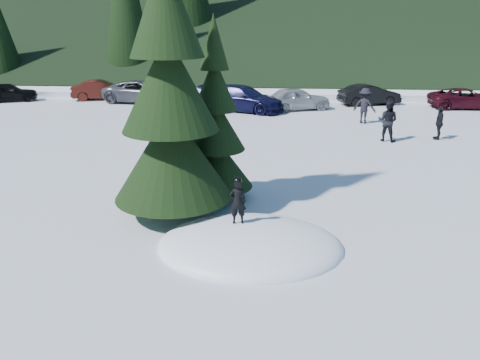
# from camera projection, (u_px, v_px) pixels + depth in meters

# --- Properties ---
(ground) EXTENTS (200.00, 200.00, 0.00)m
(ground) POSITION_uv_depth(u_px,v_px,m) (250.00, 247.00, 11.24)
(ground) COLOR white
(ground) RESTS_ON ground
(snow_mound) EXTENTS (4.48, 3.52, 0.96)m
(snow_mound) POSITION_uv_depth(u_px,v_px,m) (250.00, 247.00, 11.24)
(snow_mound) COLOR white
(snow_mound) RESTS_ON ground
(spruce_tall) EXTENTS (3.20, 3.20, 8.60)m
(spruce_tall) POSITION_uv_depth(u_px,v_px,m) (169.00, 96.00, 12.03)
(spruce_tall) COLOR black
(spruce_tall) RESTS_ON ground
(spruce_short) EXTENTS (2.20, 2.20, 5.37)m
(spruce_short) POSITION_uv_depth(u_px,v_px,m) (215.00, 131.00, 13.67)
(spruce_short) COLOR black
(spruce_short) RESTS_ON ground
(child_skier) EXTENTS (0.43, 0.32, 1.10)m
(child_skier) POSITION_uv_depth(u_px,v_px,m) (238.00, 202.00, 11.23)
(child_skier) COLOR black
(child_skier) RESTS_ON snow_mound
(adult_0) EXTENTS (1.12, 1.03, 1.84)m
(adult_0) POSITION_uv_depth(u_px,v_px,m) (388.00, 121.00, 20.89)
(adult_0) COLOR black
(adult_0) RESTS_ON ground
(adult_1) EXTENTS (0.52, 0.94, 1.51)m
(adult_1) POSITION_uv_depth(u_px,v_px,m) (439.00, 123.00, 21.26)
(adult_1) COLOR black
(adult_1) RESTS_ON ground
(adult_2) EXTENTS (1.38, 1.15, 1.85)m
(adult_2) POSITION_uv_depth(u_px,v_px,m) (365.00, 106.00, 24.59)
(adult_2) COLOR black
(adult_2) RESTS_ON ground
(car_0) EXTENTS (4.01, 2.87, 1.27)m
(car_0) POSITION_uv_depth(u_px,v_px,m) (7.00, 92.00, 31.38)
(car_0) COLOR black
(car_0) RESTS_ON ground
(car_1) EXTENTS (4.24, 2.47, 1.32)m
(car_1) POSITION_uv_depth(u_px,v_px,m) (102.00, 90.00, 32.22)
(car_1) COLOR #3B110A
(car_1) RESTS_ON ground
(car_2) EXTENTS (5.59, 3.33, 1.46)m
(car_2) POSITION_uv_depth(u_px,v_px,m) (143.00, 92.00, 30.95)
(car_2) COLOR #4C4D53
(car_2) RESTS_ON ground
(car_3) EXTENTS (5.62, 3.97, 1.51)m
(car_3) POSITION_uv_depth(u_px,v_px,m) (242.00, 98.00, 28.07)
(car_3) COLOR black
(car_3) RESTS_ON ground
(car_4) EXTENTS (4.35, 2.92, 1.38)m
(car_4) POSITION_uv_depth(u_px,v_px,m) (297.00, 99.00, 28.38)
(car_4) COLOR #94979C
(car_4) RESTS_ON ground
(car_5) EXTENTS (4.16, 2.39, 1.30)m
(car_5) POSITION_uv_depth(u_px,v_px,m) (369.00, 95.00, 30.16)
(car_5) COLOR black
(car_5) RESTS_ON ground
(car_6) EXTENTS (4.42, 2.06, 1.22)m
(car_6) POSITION_uv_depth(u_px,v_px,m) (466.00, 99.00, 28.92)
(car_6) COLOR #370A14
(car_6) RESTS_ON ground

